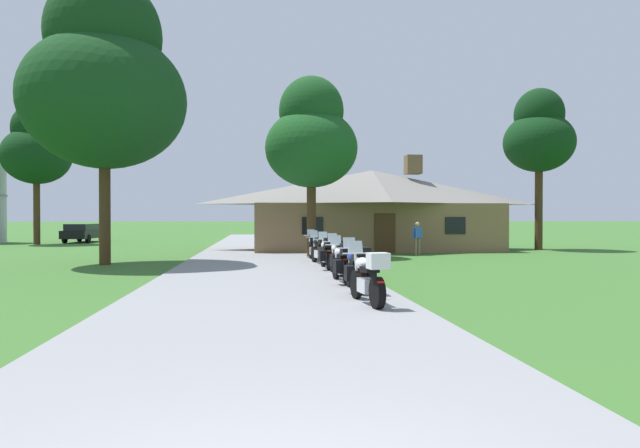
{
  "coord_description": "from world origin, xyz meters",
  "views": [
    {
      "loc": [
        -0.08,
        -3.33,
        1.88
      ],
      "look_at": [
        2.72,
        23.11,
        1.58
      ],
      "focal_mm": 31.78,
      "sensor_mm": 36.0,
      "label": 1
    }
  ],
  "objects_px": {
    "bystander_blue_shirt_near_lodge": "(417,237)",
    "parked_black_suv_far_left": "(83,232)",
    "tree_left_near": "(104,81)",
    "motorcycle_silver_farthest_in_row": "(313,247)",
    "motorcycle_white_third_in_row": "(344,263)",
    "tree_left_far": "(36,148)",
    "motorcycle_white_fourth_in_row": "(340,258)",
    "motorcycle_white_fifth_in_row": "(328,254)",
    "motorcycle_black_sixth_in_row": "(320,250)",
    "motorcycle_blue_second_in_row": "(357,269)",
    "tree_by_lodge_front": "(311,138)",
    "motorcycle_white_nearest_to_camera": "(368,278)",
    "tree_right_of_lodge": "(539,135)"
  },
  "relations": [
    {
      "from": "motorcycle_white_fourth_in_row",
      "to": "motorcycle_white_fifth_in_row",
      "type": "bearing_deg",
      "value": 88.04
    },
    {
      "from": "motorcycle_black_sixth_in_row",
      "to": "parked_black_suv_far_left",
      "type": "xyz_separation_m",
      "value": [
        -15.71,
        22.53,
        0.16
      ]
    },
    {
      "from": "motorcycle_white_fifth_in_row",
      "to": "tree_by_lodge_front",
      "type": "height_order",
      "value": "tree_by_lodge_front"
    },
    {
      "from": "motorcycle_silver_farthest_in_row",
      "to": "tree_right_of_lodge",
      "type": "height_order",
      "value": "tree_right_of_lodge"
    },
    {
      "from": "bystander_blue_shirt_near_lodge",
      "to": "tree_left_near",
      "type": "relative_size",
      "value": 0.14
    },
    {
      "from": "motorcycle_white_nearest_to_camera",
      "to": "motorcycle_black_sixth_in_row",
      "type": "xyz_separation_m",
      "value": [
        0.08,
        10.46,
        0.0
      ]
    },
    {
      "from": "tree_left_far",
      "to": "tree_by_lodge_front",
      "type": "height_order",
      "value": "tree_left_far"
    },
    {
      "from": "motorcycle_white_fourth_in_row",
      "to": "tree_left_near",
      "type": "distance_m",
      "value": 12.29
    },
    {
      "from": "motorcycle_white_third_in_row",
      "to": "motorcycle_white_fifth_in_row",
      "type": "relative_size",
      "value": 1.0
    },
    {
      "from": "motorcycle_blue_second_in_row",
      "to": "motorcycle_white_fifth_in_row",
      "type": "distance_m",
      "value": 6.16
    },
    {
      "from": "motorcycle_silver_farthest_in_row",
      "to": "motorcycle_white_fourth_in_row",
      "type": "bearing_deg",
      "value": -89.15
    },
    {
      "from": "motorcycle_black_sixth_in_row",
      "to": "parked_black_suv_far_left",
      "type": "relative_size",
      "value": 0.44
    },
    {
      "from": "motorcycle_white_nearest_to_camera",
      "to": "tree_left_near",
      "type": "bearing_deg",
      "value": 118.63
    },
    {
      "from": "motorcycle_white_nearest_to_camera",
      "to": "motorcycle_white_third_in_row",
      "type": "distance_m",
      "value": 3.92
    },
    {
      "from": "motorcycle_black_sixth_in_row",
      "to": "bystander_blue_shirt_near_lodge",
      "type": "xyz_separation_m",
      "value": [
        5.45,
        5.33,
        0.31
      ]
    },
    {
      "from": "motorcycle_white_fourth_in_row",
      "to": "motorcycle_white_fifth_in_row",
      "type": "relative_size",
      "value": 1.0
    },
    {
      "from": "motorcycle_white_third_in_row",
      "to": "motorcycle_black_sixth_in_row",
      "type": "distance_m",
      "value": 6.54
    },
    {
      "from": "motorcycle_silver_farthest_in_row",
      "to": "bystander_blue_shirt_near_lodge",
      "type": "bearing_deg",
      "value": 29.67
    },
    {
      "from": "motorcycle_blue_second_in_row",
      "to": "motorcycle_white_third_in_row",
      "type": "relative_size",
      "value": 1.0
    },
    {
      "from": "motorcycle_white_fourth_in_row",
      "to": "motorcycle_black_sixth_in_row",
      "type": "xyz_separation_m",
      "value": [
        -0.16,
        4.39,
        0.01
      ]
    },
    {
      "from": "motorcycle_white_fifth_in_row",
      "to": "motorcycle_silver_farthest_in_row",
      "type": "xyz_separation_m",
      "value": [
        -0.1,
        4.3,
        0.01
      ]
    },
    {
      "from": "tree_left_near",
      "to": "tree_by_lodge_front",
      "type": "distance_m",
      "value": 9.4
    },
    {
      "from": "motorcycle_white_nearest_to_camera",
      "to": "motorcycle_white_third_in_row",
      "type": "height_order",
      "value": "same"
    },
    {
      "from": "motorcycle_blue_second_in_row",
      "to": "motorcycle_white_third_in_row",
      "type": "xyz_separation_m",
      "value": [
        -0.04,
        1.88,
        0.0
      ]
    },
    {
      "from": "motorcycle_white_fifth_in_row",
      "to": "tree_right_of_lodge",
      "type": "xyz_separation_m",
      "value": [
        13.77,
        11.55,
        6.08
      ]
    },
    {
      "from": "motorcycle_white_nearest_to_camera",
      "to": "motorcycle_silver_farthest_in_row",
      "type": "height_order",
      "value": "same"
    },
    {
      "from": "tree_left_far",
      "to": "parked_black_suv_far_left",
      "type": "height_order",
      "value": "tree_left_far"
    },
    {
      "from": "motorcycle_white_fifth_in_row",
      "to": "tree_by_lodge_front",
      "type": "bearing_deg",
      "value": 86.57
    },
    {
      "from": "motorcycle_white_fifth_in_row",
      "to": "tree_by_lodge_front",
      "type": "xyz_separation_m",
      "value": [
        0.05,
        6.93,
        5.07
      ]
    },
    {
      "from": "motorcycle_blue_second_in_row",
      "to": "bystander_blue_shirt_near_lodge",
      "type": "xyz_separation_m",
      "value": [
        5.43,
        13.75,
        0.32
      ]
    },
    {
      "from": "motorcycle_white_nearest_to_camera",
      "to": "parked_black_suv_far_left",
      "type": "xyz_separation_m",
      "value": [
        -15.63,
        32.99,
        0.16
      ]
    },
    {
      "from": "motorcycle_white_third_in_row",
      "to": "tree_left_far",
      "type": "xyz_separation_m",
      "value": [
        -17.84,
        25.81,
        6.13
      ]
    },
    {
      "from": "motorcycle_blue_second_in_row",
      "to": "tree_left_near",
      "type": "bearing_deg",
      "value": 130.08
    },
    {
      "from": "motorcycle_white_fifth_in_row",
      "to": "motorcycle_black_sixth_in_row",
      "type": "relative_size",
      "value": 1.0
    },
    {
      "from": "motorcycle_blue_second_in_row",
      "to": "tree_right_of_lodge",
      "type": "height_order",
      "value": "tree_right_of_lodge"
    },
    {
      "from": "motorcycle_blue_second_in_row",
      "to": "motorcycle_silver_farthest_in_row",
      "type": "distance_m",
      "value": 10.45
    },
    {
      "from": "motorcycle_white_third_in_row",
      "to": "tree_left_near",
      "type": "bearing_deg",
      "value": 132.49
    },
    {
      "from": "motorcycle_white_third_in_row",
      "to": "tree_by_lodge_front",
      "type": "distance_m",
      "value": 12.3
    },
    {
      "from": "motorcycle_white_fourth_in_row",
      "to": "tree_right_of_lodge",
      "type": "distance_m",
      "value": 20.25
    },
    {
      "from": "motorcycle_white_fourth_in_row",
      "to": "tree_left_far",
      "type": "distance_m",
      "value": 30.37
    },
    {
      "from": "motorcycle_white_fifth_in_row",
      "to": "tree_left_near",
      "type": "relative_size",
      "value": 0.18
    },
    {
      "from": "motorcycle_black_sixth_in_row",
      "to": "parked_black_suv_far_left",
      "type": "height_order",
      "value": "parked_black_suv_far_left"
    },
    {
      "from": "motorcycle_black_sixth_in_row",
      "to": "motorcycle_silver_farthest_in_row",
      "type": "bearing_deg",
      "value": 82.74
    },
    {
      "from": "tree_left_far",
      "to": "parked_black_suv_far_left",
      "type": "bearing_deg",
      "value": 56.6
    },
    {
      "from": "tree_left_near",
      "to": "motorcycle_blue_second_in_row",
      "type": "bearing_deg",
      "value": -48.47
    },
    {
      "from": "tree_by_lodge_front",
      "to": "motorcycle_black_sixth_in_row",
      "type": "bearing_deg",
      "value": -91.08
    },
    {
      "from": "tree_left_near",
      "to": "motorcycle_silver_farthest_in_row",
      "type": "bearing_deg",
      "value": 5.74
    },
    {
      "from": "motorcycle_white_third_in_row",
      "to": "bystander_blue_shirt_near_lodge",
      "type": "distance_m",
      "value": 13.07
    },
    {
      "from": "bystander_blue_shirt_near_lodge",
      "to": "parked_black_suv_far_left",
      "type": "height_order",
      "value": "bystander_blue_shirt_near_lodge"
    },
    {
      "from": "motorcycle_black_sixth_in_row",
      "to": "tree_left_far",
      "type": "distance_m",
      "value": 26.98
    }
  ]
}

